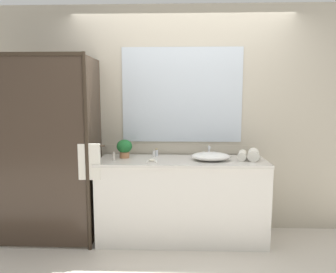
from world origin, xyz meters
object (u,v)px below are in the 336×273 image
Objects in this scene: amenity_bottle_lotion at (154,154)px; faucet at (209,153)px; rolled_towel_near_edge at (253,155)px; amenity_bottle_body_wash at (157,153)px; amenity_bottle_shampoo at (114,156)px; rolled_towel_middle at (242,155)px; soap_dish at (152,161)px; sink_basin at (211,156)px; potted_plant at (124,148)px.

faucet is at bearing 3.62° from amenity_bottle_lotion.
amenity_bottle_body_wash is at bearing 169.55° from rolled_towel_near_edge.
rolled_towel_middle is (1.38, 0.09, 0.00)m from amenity_bottle_shampoo.
amenity_bottle_lotion is (-0.03, -0.06, -0.00)m from amenity_bottle_body_wash.
rolled_towel_middle reaches higher than soap_dish.
amenity_bottle_shampoo is (-1.03, -0.23, 0.00)m from faucet.
sink_basin is at bearing -178.30° from rolled_towel_near_edge.
amenity_bottle_lotion is 1.08m from rolled_towel_near_edge.
sink_basin is 4.71× the size of amenity_bottle_shampoo.
faucet is 0.82× the size of rolled_towel_near_edge.
faucet reaches higher than soap_dish.
sink_basin is 2.45× the size of faucet.
rolled_towel_near_edge reaches higher than amenity_bottle_body_wash.
rolled_towel_middle is at bearing -21.80° from faucet.
faucet is at bearing 12.42° from amenity_bottle_shampoo.
soap_dish is 0.34m from amenity_bottle_body_wash.
rolled_towel_near_edge is (1.07, -0.14, 0.02)m from amenity_bottle_lotion.
sink_basin reaches higher than soap_dish.
potted_plant is (-0.94, -0.08, 0.07)m from faucet.
amenity_bottle_shampoo is 0.43× the size of rolled_towel_near_edge.
faucet is 0.49m from rolled_towel_near_edge.
soap_dish is (-0.62, -0.32, -0.03)m from faucet.
faucet is at bearing 4.91° from potted_plant.
amenity_bottle_lotion is at bearing -176.38° from faucet.
faucet is 1.92× the size of amenity_bottle_shampoo.
potted_plant is at bearing -175.09° from faucet.
rolled_towel_middle is (0.34, -0.14, 0.00)m from faucet.
potted_plant reaches higher than rolled_towel_near_edge.
amenity_bottle_shampoo is (-0.44, -0.25, 0.00)m from amenity_bottle_body_wash.
rolled_towel_middle is (-0.11, 0.04, -0.01)m from rolled_towel_near_edge.
rolled_towel_middle is at bearing 161.40° from rolled_towel_near_edge.
sink_basin is 1.86× the size of rolled_towel_middle.
potted_plant reaches higher than sink_basin.
rolled_towel_near_edge is at bearing -3.83° from potted_plant.
potted_plant is at bearing 58.20° from amenity_bottle_shampoo.
potted_plant is 0.19m from amenity_bottle_shampoo.
potted_plant is 2.26× the size of amenity_bottle_body_wash.
faucet reaches higher than rolled_towel_near_edge.
potted_plant reaches higher than faucet.
amenity_bottle_shampoo reaches higher than amenity_bottle_lotion.
amenity_bottle_body_wash is (0.02, 0.33, 0.03)m from soap_dish.
amenity_bottle_shampoo is at bearing -167.58° from faucet.
amenity_bottle_shampoo is at bearing -121.80° from potted_plant.
amenity_bottle_lotion is (-0.00, 0.28, 0.02)m from soap_dish.
amenity_bottle_shampoo is (-0.41, -0.19, 0.00)m from amenity_bottle_lotion.
rolled_towel_middle is at bearing -2.52° from potted_plant.
sink_basin is 4.67× the size of amenity_bottle_body_wash.
potted_plant is at bearing 173.52° from sink_basin.
faucet is 0.84× the size of potted_plant.
amenity_bottle_body_wash reaches higher than soap_dish.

